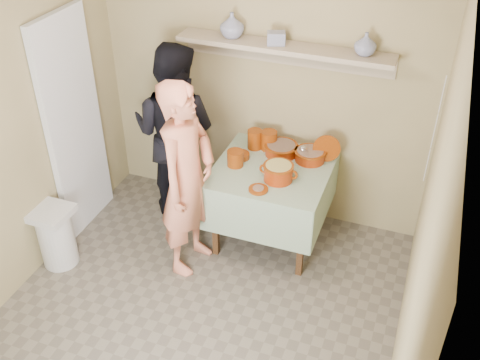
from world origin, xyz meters
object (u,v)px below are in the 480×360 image
at_px(person_cook, 187,180).
at_px(cazuela_rice, 278,171).
at_px(person_helper, 175,132).
at_px(serving_table, 272,179).
at_px(trash_bin, 56,236).

relative_size(person_cook, cazuela_rice, 5.16).
distance_m(person_helper, serving_table, 1.01).
bearing_deg(cazuela_rice, person_cook, -149.27).
xyz_separation_m(serving_table, trash_bin, (-1.61, -0.95, -0.36)).
distance_m(person_helper, trash_bin, 1.38).
bearing_deg(person_helper, serving_table, 172.80).
xyz_separation_m(person_cook, person_helper, (-0.43, 0.67, -0.00)).
relative_size(serving_table, trash_bin, 1.74).
xyz_separation_m(person_helper, serving_table, (0.98, -0.13, -0.21)).
xyz_separation_m(person_helper, trash_bin, (-0.63, -1.09, -0.56)).
relative_size(person_helper, trash_bin, 3.03).
bearing_deg(person_cook, serving_table, -39.26).
bearing_deg(person_helper, person_cook, 123.42).
height_order(person_cook, serving_table, person_cook).
height_order(serving_table, cazuela_rice, cazuela_rice).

